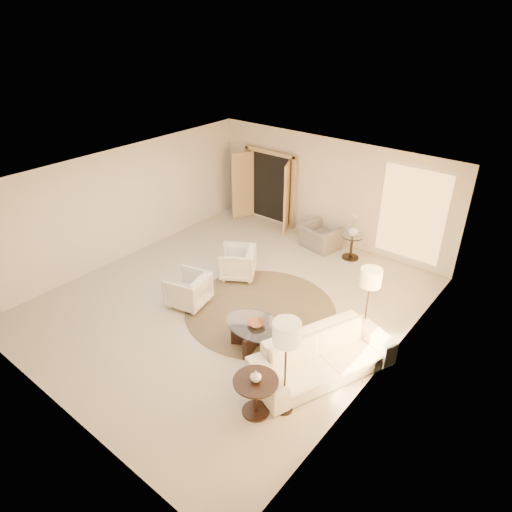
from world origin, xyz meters
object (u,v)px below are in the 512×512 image
Objects in this scene: end_vase at (256,376)px; side_vase at (353,231)px; side_table at (352,244)px; floor_lamp_near at (370,281)px; armchair_left at (237,261)px; accent_chair at (320,233)px; end_table at (256,391)px; sofa at (323,356)px; bowl at (256,324)px; floor_lamp_far at (287,337)px; armchair_right at (188,288)px; coffee_table at (256,333)px.

side_vase is (-1.29, 5.49, 0.02)m from end_vase.
side_table is 0.39m from side_vase.
floor_lamp_near reaches higher than side_vase.
armchair_left reaches higher than side_table.
accent_chair is 5.92m from end_table.
accent_chair is 1.49× the size of side_table.
sofa is 1.38m from bowl.
floor_lamp_near reaches higher than side_table.
side_vase is at bearing -168.25° from accent_chair.
floor_lamp_near is at bearing 146.04° from accent_chair.
floor_lamp_far is at bearing -72.67° from side_table.
accent_chair is at bearing 106.16° from bowl.
floor_lamp_near is 0.93× the size of floor_lamp_far.
end_table is at bearing 51.96° from armchair_right.
end_vase is (2.24, -5.49, 0.34)m from accent_chair.
end_vase is (1.29, -5.49, 0.37)m from side_table.
accent_chair is (-2.58, 4.05, 0.05)m from sofa.
side_vase is (-1.79, 2.80, -0.59)m from floor_lamp_near.
end_vase is at bearing -76.75° from side_vase.
coffee_table is 6.36× the size of side_vase.
coffee_table is at bearing 118.73° from sofa.
accent_chair is at bearing 156.04° from armchair_right.
armchair_right is 1.24× the size of side_table.
armchair_left reaches higher than armchair_right.
end_table reaches higher than side_table.
armchair_right is 4.14m from accent_chair.
bowl is (0.00, 0.00, 0.21)m from coffee_table.
accent_chair is at bearing 106.16° from coffee_table.
armchair_left is 3.01m from side_table.
end_table is (2.24, -5.49, 0.04)m from accent_chair.
coffee_table is at bearing -86.26° from side_table.
sofa is 1.53m from end_vase.
floor_lamp_far reaches higher than end_vase.
end_vase is (-0.32, -0.33, -0.72)m from floor_lamp_far.
accent_chair reaches higher than coffee_table.
bowl is (-1.02, 1.28, 0.05)m from end_table.
side_vase reaches higher than coffee_table.
coffee_table is (2.02, -0.15, -0.10)m from armchair_right.
accent_chair is 0.56× the size of floor_lamp_far.
end_vase reaches higher than bowl.
end_table is (3.03, -1.43, 0.06)m from armchair_right.
armchair_right is 3.02× the size of side_vase.
armchair_right reaches higher than bowl.
accent_chair reaches higher than armchair_left.
armchair_right is 4.30× the size of end_vase.
end_table is at bearing -76.75° from side_table.
coffee_table is 1.06× the size of floor_lamp_near.
side_table is 3.47m from floor_lamp_near.
side_vase is (-1.64, 4.05, 0.41)m from sofa.
coffee_table is at bearing 0.00° from bowl.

